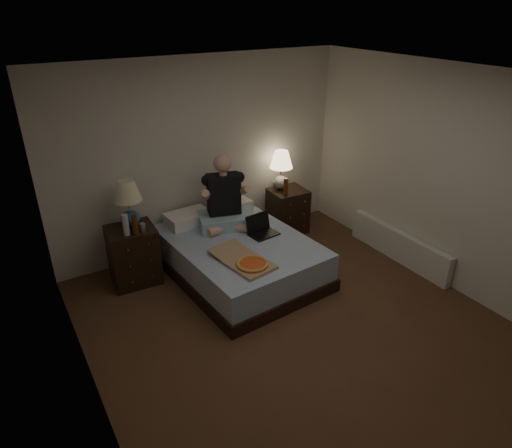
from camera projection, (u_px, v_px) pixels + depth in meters
floor at (301, 331)px, 4.71m from camera, size 4.00×4.50×0.00m
ceiling at (315, 80)px, 3.59m from camera, size 4.00×4.50×0.00m
wall_back at (202, 156)px, 5.87m from camera, size 4.00×0.00×2.50m
wall_left at (81, 287)px, 3.22m from camera, size 0.00×4.50×2.50m
wall_right at (451, 181)px, 5.08m from camera, size 0.00×4.50×2.50m
bed at (239, 257)px, 5.58m from camera, size 1.58×2.02×0.48m
nightstand_left at (134, 255)px, 5.40m from camera, size 0.57×0.52×0.70m
nightstand_right at (288, 211)px, 6.59m from camera, size 0.51×0.47×0.64m
lamp_left at (128, 204)px, 5.19m from camera, size 0.37×0.37×0.56m
lamp_right at (281, 170)px, 6.36m from camera, size 0.39×0.39×0.56m
water_bottle at (126, 225)px, 5.06m from camera, size 0.07×0.07×0.25m
soda_can at (143, 228)px, 5.16m from camera, size 0.07×0.07×0.10m
beer_bottle_left at (135, 225)px, 5.08m from camera, size 0.06×0.06×0.23m
beer_bottle_right at (286, 186)px, 6.27m from camera, size 0.06×0.06×0.23m
person at (224, 192)px, 5.59m from camera, size 0.78×0.68×0.93m
laptop at (264, 226)px, 5.53m from camera, size 0.37×0.32×0.24m
pizza_box at (252, 265)px, 4.88m from camera, size 0.52×0.82×0.08m
radiator at (398, 246)px, 5.91m from camera, size 0.10×1.60×0.40m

